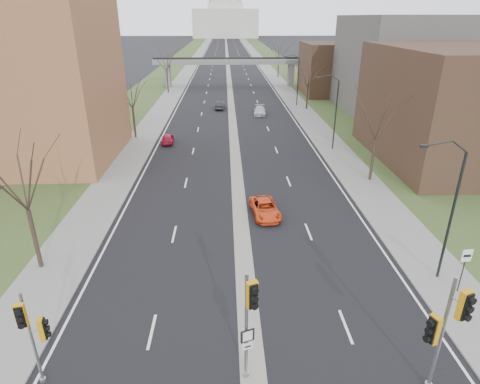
{
  "coord_description": "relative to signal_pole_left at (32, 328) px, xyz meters",
  "views": [
    {
      "loc": [
        -1.08,
        -14.01,
        14.76
      ],
      "look_at": [
        -0.17,
        10.86,
        3.85
      ],
      "focal_mm": 30.0,
      "sensor_mm": 36.0,
      "label": 1
    }
  ],
  "objects": [
    {
      "name": "tree_left_c",
      "position": [
        -3.93,
        73.01,
        3.9
      ],
      "size": [
        7.65,
        7.65,
        9.99
      ],
      "color": "#382B21",
      "rests_on": "sidewalk_left"
    },
    {
      "name": "streetlight_mid",
      "position": [
        20.06,
        33.01,
        3.81
      ],
      "size": [
        2.61,
        0.2,
        8.7
      ],
      "color": "black",
      "rests_on": "sidewalk_right"
    },
    {
      "name": "sidewalk_right",
      "position": [
        21.07,
        151.01,
        -3.08
      ],
      "size": [
        4.0,
        600.0,
        0.12
      ],
      "primitive_type": "cube",
      "color": "gray",
      "rests_on": "ground"
    },
    {
      "name": "streetlight_far",
      "position": [
        20.06,
        59.01,
        3.81
      ],
      "size": [
        2.61,
        0.2,
        8.7
      ],
      "color": "black",
      "rests_on": "sidewalk_right"
    },
    {
      "name": "commercial_block_far",
      "position": [
        31.07,
        71.01,
        1.86
      ],
      "size": [
        14.0,
        14.0,
        10.0
      ],
      "primitive_type": "cube",
      "color": "#442F20",
      "rests_on": "ground"
    },
    {
      "name": "road_surface",
      "position": [
        9.07,
        151.01,
        -3.14
      ],
      "size": [
        20.0,
        600.0,
        0.01
      ],
      "primitive_type": "cube",
      "color": "black",
      "rests_on": "ground"
    },
    {
      "name": "tree_right_c",
      "position": [
        22.07,
        96.01,
        3.9
      ],
      "size": [
        7.65,
        7.65,
        9.99
      ],
      "color": "#382B21",
      "rests_on": "sidewalk_right"
    },
    {
      "name": "signal_pole_median",
      "position": [
        8.85,
        -0.16,
        0.67
      ],
      "size": [
        0.77,
        0.92,
        5.47
      ],
      "rotation": [
        0.0,
        0.0,
        0.36
      ],
      "color": "gray",
      "rests_on": "ground"
    },
    {
      "name": "car_left_near",
      "position": [
        0.62,
        36.49,
        -2.51
      ],
      "size": [
        1.71,
        3.77,
        1.26
      ],
      "primitive_type": "imported",
      "rotation": [
        0.0,
        0.0,
        3.2
      ],
      "color": "maroon",
      "rests_on": "ground"
    },
    {
      "name": "tree_right_b",
      "position": [
        22.07,
        56.01,
        2.68
      ],
      "size": [
        6.3,
        6.3,
        8.22
      ],
      "color": "#382B21",
      "rests_on": "sidewalk_right"
    },
    {
      "name": "sidewalk_left",
      "position": [
        -2.93,
        151.01,
        -3.08
      ],
      "size": [
        4.0,
        600.0,
        0.12
      ],
      "primitive_type": "cube",
      "color": "gray",
      "rests_on": "ground"
    },
    {
      "name": "tree_right_a",
      "position": [
        22.07,
        23.01,
        3.49
      ],
      "size": [
        7.2,
        7.2,
        9.4
      ],
      "color": "#382B21",
      "rests_on": "sidewalk_right"
    },
    {
      "name": "streetlight_near",
      "position": [
        20.06,
        7.01,
        3.81
      ],
      "size": [
        2.61,
        0.2,
        8.7
      ],
      "color": "black",
      "rests_on": "sidewalk_right"
    },
    {
      "name": "grass_verge_left",
      "position": [
        -8.93,
        151.01,
        -3.09
      ],
      "size": [
        8.0,
        600.0,
        0.1
      ],
      "primitive_type": "cube",
      "color": "#2C421E",
      "rests_on": "ground"
    },
    {
      "name": "car_right_mid",
      "position": [
        13.62,
        52.09,
        -2.48
      ],
      "size": [
        2.22,
        4.72,
        1.33
      ],
      "primitive_type": "imported",
      "rotation": [
        0.0,
        0.0,
        -0.08
      ],
      "color": "#B5B7BD",
      "rests_on": "ground"
    },
    {
      "name": "grass_verge_right",
      "position": [
        27.07,
        151.01,
        -3.09
      ],
      "size": [
        8.0,
        600.0,
        0.1
      ],
      "primitive_type": "cube",
      "color": "#2C421E",
      "rests_on": "ground"
    },
    {
      "name": "car_right_near",
      "position": [
        11.07,
        15.9,
        -2.53
      ],
      "size": [
        2.5,
        4.61,
        1.23
      ],
      "primitive_type": "imported",
      "rotation": [
        0.0,
        0.0,
        0.11
      ],
      "color": "#DB4217",
      "rests_on": "ground"
    },
    {
      "name": "capitol",
      "position": [
        9.07,
        321.01,
        15.46
      ],
      "size": [
        48.0,
        42.0,
        55.75
      ],
      "color": "beige",
      "rests_on": "ground"
    },
    {
      "name": "speed_limit_sign",
      "position": [
        21.35,
        5.56,
        -1.09
      ],
      "size": [
        0.61,
        0.08,
        2.81
      ],
      "rotation": [
        0.0,
        0.0,
        0.08
      ],
      "color": "black",
      "rests_on": "sidewalk_right"
    },
    {
      "name": "tree_left_b",
      "position": [
        -3.93,
        39.01,
        3.09
      ],
      "size": [
        6.75,
        6.75,
        8.81
      ],
      "color": "#382B21",
      "rests_on": "sidewalk_left"
    },
    {
      "name": "commercial_block_near",
      "position": [
        33.07,
        29.01,
        2.86
      ],
      "size": [
        16.0,
        20.0,
        12.0
      ],
      "primitive_type": "cube",
      "color": "#442F20",
      "rests_on": "ground"
    },
    {
      "name": "signal_pole_right",
      "position": [
        16.5,
        -1.05,
        0.62
      ],
      "size": [
        1.3,
        0.96,
        5.74
      ],
      "rotation": [
        0.0,
        0.0,
        0.37
      ],
      "color": "gray",
      "rests_on": "ground"
    },
    {
      "name": "commercial_block_mid",
      "position": [
        37.07,
        53.01,
        4.36
      ],
      "size": [
        18.0,
        22.0,
        15.0
      ],
      "primitive_type": "cube",
      "color": "#52504B",
      "rests_on": "ground"
    },
    {
      "name": "pedestrian_bridge",
      "position": [
        9.07,
        81.01,
        1.7
      ],
      "size": [
        34.0,
        3.0,
        6.45
      ],
      "color": "slate",
      "rests_on": "ground"
    },
    {
      "name": "ground",
      "position": [
        9.07,
        1.01,
        -3.14
      ],
      "size": [
        700.0,
        700.0,
        0.0
      ],
      "primitive_type": "plane",
      "color": "black",
      "rests_on": "ground"
    },
    {
      "name": "signal_pole_left",
      "position": [
        0.0,
        0.0,
        0.0
      ],
      "size": [
        0.8,
        1.0,
        4.8
      ],
      "rotation": [
        0.0,
        0.0,
        0.22
      ],
      "color": "gray",
      "rests_on": "ground"
    },
    {
      "name": "median_strip",
      "position": [
        9.07,
        151.01,
        -3.14
      ],
      "size": [
        1.2,
        600.0,
        0.02
      ],
      "primitive_type": "cube",
      "color": "gray",
      "rests_on": "ground"
    },
    {
      "name": "tree_left_a",
      "position": [
        -3.93,
        9.01,
        3.49
      ],
      "size": [
        7.2,
        7.2,
        9.4
      ],
      "color": "#382B21",
      "rests_on": "sidewalk_left"
    },
    {
      "name": "car_left_far",
      "position": [
        7.07,
        56.76,
        -2.49
      ],
      "size": [
        1.64,
        4.04,
        1.3
      ],
      "primitive_type": "imported",
      "rotation": [
        0.0,
        0.0,
        3.08
      ],
      "color": "black",
      "rests_on": "ground"
    }
  ]
}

